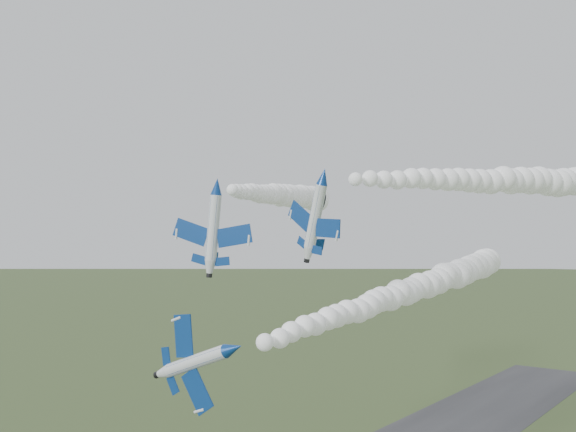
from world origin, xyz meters
name	(u,v)px	position (x,y,z in m)	size (l,w,h in m)	color
jet_lead	(233,349)	(13.67, -2.62, 28.63)	(3.83, 11.72, 9.14)	silver
smoke_trail_jet_lead	(409,290)	(12.96, 35.15, 31.86)	(4.78, 69.87, 4.78)	white
jet_pair_left	(216,186)	(-8.12, 18.04, 46.46)	(11.69, 13.47, 3.50)	silver
smoke_trail_jet_pair_left	(286,196)	(-22.08, 52.41, 47.87)	(5.63, 67.37, 5.63)	white
jet_pair_right	(323,176)	(9.88, 18.00, 46.74)	(9.94, 12.12, 3.91)	silver
smoke_trail_jet_pair_right	(516,181)	(21.55, 56.09, 48.47)	(5.74, 74.53, 5.74)	white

